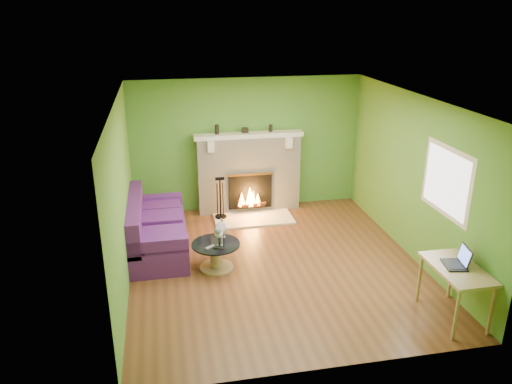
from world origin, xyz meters
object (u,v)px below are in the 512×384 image
(sofa, at_px, (154,230))
(cat, at_px, (220,231))
(coffee_table, at_px, (216,254))
(desk, at_px, (457,274))

(sofa, distance_m, cat, 1.30)
(coffee_table, relative_size, cat, 1.29)
(coffee_table, relative_size, desk, 0.75)
(desk, relative_size, cat, 1.71)
(coffee_table, height_order, cat, cat)
(sofa, distance_m, coffee_table, 1.25)
(sofa, relative_size, coffee_table, 2.69)
(sofa, relative_size, desk, 2.03)
(cat, bearing_deg, desk, -19.79)
(coffee_table, bearing_deg, desk, -33.36)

